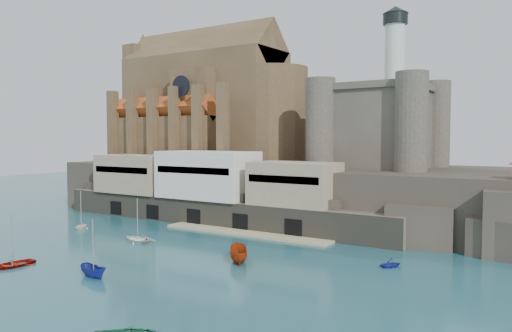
{
  "coord_description": "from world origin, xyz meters",
  "views": [
    {
      "loc": [
        46.78,
        -47.61,
        15.4
      ],
      "look_at": [
        -5.01,
        32.0,
        10.08
      ],
      "focal_mm": 35.0,
      "sensor_mm": 36.0,
      "label": 1
    }
  ],
  "objects_px": {
    "church": "(209,108)",
    "boat_2": "(94,277)",
    "boat_0": "(12,266)",
    "castle_keep": "(380,122)"
  },
  "relations": [
    {
      "from": "boat_0",
      "to": "boat_2",
      "type": "xyz_separation_m",
      "value": [
        11.82,
        2.4,
        0.0
      ]
    },
    {
      "from": "church",
      "to": "castle_keep",
      "type": "xyz_separation_m",
      "value": [
        40.21,
        -0.78,
        -3.81
      ]
    },
    {
      "from": "boat_0",
      "to": "boat_2",
      "type": "height_order",
      "value": "boat_0"
    },
    {
      "from": "castle_keep",
      "to": "boat_2",
      "type": "height_order",
      "value": "castle_keep"
    },
    {
      "from": "church",
      "to": "boat_2",
      "type": "distance_m",
      "value": 63.44
    },
    {
      "from": "church",
      "to": "boat_0",
      "type": "bearing_deg",
      "value": -75.82
    },
    {
      "from": "boat_0",
      "to": "boat_2",
      "type": "relative_size",
      "value": 1.19
    },
    {
      "from": "church",
      "to": "boat_2",
      "type": "height_order",
      "value": "church"
    },
    {
      "from": "church",
      "to": "boat_0",
      "type": "distance_m",
      "value": 61.76
    },
    {
      "from": "castle_keep",
      "to": "boat_0",
      "type": "xyz_separation_m",
      "value": [
        -26.08,
        -55.13,
        -18.31
      ]
    }
  ]
}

